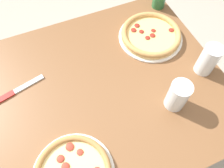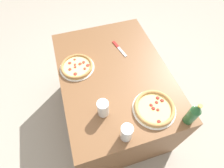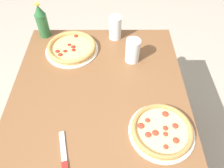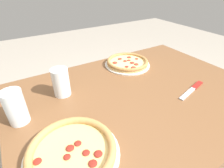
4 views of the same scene
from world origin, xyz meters
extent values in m
plane|color=#A89E8E|center=(0.00, 0.00, 0.00)|extent=(8.00, 8.00, 0.00)
cube|color=brown|center=(0.00, 0.00, 0.38)|extent=(1.25, 0.91, 0.76)
cylinder|color=silver|center=(-0.42, -0.17, 0.76)|extent=(0.32, 0.32, 0.01)
cylinder|color=#DBB775|center=(-0.42, -0.17, 0.77)|extent=(0.29, 0.29, 0.01)
cylinder|color=#E5C170|center=(-0.42, -0.17, 0.78)|extent=(0.26, 0.26, 0.00)
torus|color=tan|center=(-0.42, -0.17, 0.79)|extent=(0.30, 0.30, 0.03)
ellipsoid|color=maroon|center=(-0.35, -0.23, 0.79)|extent=(0.03, 0.03, 0.01)
ellipsoid|color=maroon|center=(-0.39, -0.16, 0.79)|extent=(0.03, 0.03, 0.01)
ellipsoid|color=maroon|center=(-0.44, -0.19, 0.79)|extent=(0.02, 0.02, 0.01)
ellipsoid|color=maroon|center=(-0.53, -0.16, 0.79)|extent=(0.03, 0.03, 0.01)
ellipsoid|color=maroon|center=(-0.42, -0.16, 0.79)|extent=(0.03, 0.03, 0.01)
ellipsoid|color=maroon|center=(-0.38, -0.25, 0.79)|extent=(0.03, 0.03, 0.01)
ellipsoid|color=maroon|center=(-0.38, -0.21, 0.79)|extent=(0.03, 0.03, 0.01)
cylinder|color=silver|center=(0.13, 0.29, 0.76)|extent=(0.30, 0.30, 0.01)
cylinder|color=tan|center=(0.13, 0.29, 0.77)|extent=(0.27, 0.27, 0.01)
cylinder|color=#EACC7F|center=(0.13, 0.29, 0.78)|extent=(0.24, 0.24, 0.00)
torus|color=#AD7A42|center=(0.13, 0.29, 0.79)|extent=(0.27, 0.27, 0.02)
ellipsoid|color=#A83323|center=(0.16, 0.22, 0.79)|extent=(0.03, 0.03, 0.01)
ellipsoid|color=#A83323|center=(0.15, 0.26, 0.79)|extent=(0.03, 0.03, 0.01)
ellipsoid|color=#A83323|center=(0.21, 0.29, 0.79)|extent=(0.02, 0.02, 0.01)
ellipsoid|color=#A83323|center=(0.09, 0.23, 0.79)|extent=(0.02, 0.02, 0.01)
ellipsoid|color=#A83323|center=(0.13, 0.30, 0.79)|extent=(0.03, 0.03, 0.01)
ellipsoid|color=#A83323|center=(0.16, 0.30, 0.79)|extent=(0.02, 0.02, 0.01)
ellipsoid|color=#A83323|center=(0.12, 0.20, 0.79)|extent=(0.03, 0.03, 0.01)
ellipsoid|color=#A83323|center=(0.05, 0.32, 0.79)|extent=(0.03, 0.03, 0.01)
ellipsoid|color=#A83323|center=(0.12, 0.35, 0.79)|extent=(0.03, 0.03, 0.01)
ellipsoid|color=#A83323|center=(0.19, 0.34, 0.79)|extent=(0.03, 0.03, 0.01)
cylinder|color=white|center=(-0.55, 0.09, 0.83)|extent=(0.08, 0.08, 0.15)
cylinder|color=#F4A323|center=(-0.55, 0.09, 0.80)|extent=(0.06, 0.06, 0.07)
cylinder|color=white|center=(-0.34, 0.19, 0.83)|extent=(0.08, 0.08, 0.14)
cylinder|color=black|center=(-0.34, 0.19, 0.82)|extent=(0.07, 0.07, 0.11)
cylinder|color=#286033|center=(-0.57, -0.36, 0.84)|extent=(0.07, 0.07, 0.15)
cone|color=#286033|center=(-0.57, -0.36, 0.94)|extent=(0.07, 0.07, 0.06)
cylinder|color=gold|center=(-0.57, -0.36, 0.98)|extent=(0.03, 0.03, 0.01)
cube|color=maroon|center=(0.31, -0.12, 0.76)|extent=(0.09, 0.05, 0.01)
cube|color=silver|center=(0.20, -0.14, 0.76)|extent=(0.14, 0.05, 0.01)
camera|label=1|loc=(0.05, 0.45, 1.59)|focal=35.00mm
camera|label=2|loc=(-0.87, 0.29, 1.92)|focal=28.00mm
camera|label=3|loc=(0.60, 0.07, 1.65)|focal=35.00mm
camera|label=4|loc=(-0.50, -0.56, 1.28)|focal=28.00mm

